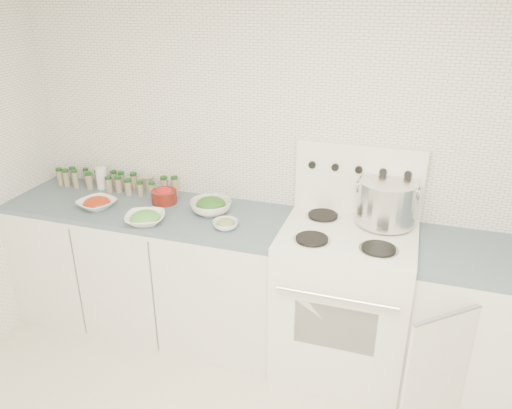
{
  "coord_description": "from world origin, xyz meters",
  "views": [
    {
      "loc": [
        0.75,
        -1.39,
        2.23
      ],
      "look_at": [
        -0.06,
        1.14,
        1.04
      ],
      "focal_mm": 35.0,
      "sensor_mm": 36.0,
      "label": 1
    }
  ],
  "objects_px": {
    "bowl_snowpea": "(145,218)",
    "bowl_tomato": "(97,203)",
    "stock_pot": "(387,200)",
    "stove": "(344,295)"
  },
  "relations": [
    {
      "from": "stove",
      "to": "bowl_snowpea",
      "type": "relative_size",
      "value": 4.58
    },
    {
      "from": "bowl_tomato",
      "to": "stock_pot",
      "type": "bearing_deg",
      "value": 8.24
    },
    {
      "from": "stove",
      "to": "stock_pot",
      "type": "distance_m",
      "value": 0.63
    },
    {
      "from": "stock_pot",
      "to": "bowl_tomato",
      "type": "xyz_separation_m",
      "value": [
        -1.78,
        -0.26,
        -0.15
      ]
    },
    {
      "from": "bowl_snowpea",
      "to": "bowl_tomato",
      "type": "bearing_deg",
      "value": 165.97
    },
    {
      "from": "stove",
      "to": "bowl_tomato",
      "type": "bearing_deg",
      "value": -176.3
    },
    {
      "from": "bowl_tomato",
      "to": "bowl_snowpea",
      "type": "relative_size",
      "value": 0.95
    },
    {
      "from": "stove",
      "to": "bowl_tomato",
      "type": "distance_m",
      "value": 1.66
    },
    {
      "from": "stove",
      "to": "stock_pot",
      "type": "relative_size",
      "value": 3.82
    },
    {
      "from": "stock_pot",
      "to": "bowl_tomato",
      "type": "bearing_deg",
      "value": -171.76
    }
  ]
}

